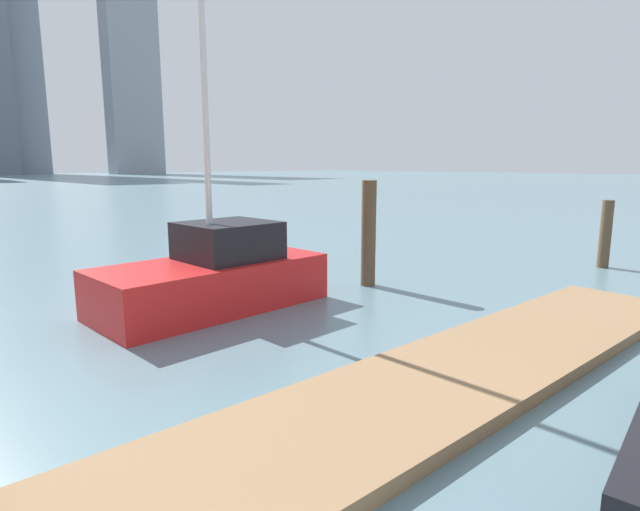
# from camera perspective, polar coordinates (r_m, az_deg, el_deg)

# --- Properties ---
(ground_plane) EXTENTS (300.00, 300.00, 0.00)m
(ground_plane) POSITION_cam_1_polar(r_m,az_deg,el_deg) (15.91, -28.42, -1.00)
(ground_plane) COLOR slate
(floating_dock) EXTENTS (11.27, 2.00, 0.18)m
(floating_dock) POSITION_cam_1_polar(r_m,az_deg,el_deg) (6.98, 15.37, -12.55)
(floating_dock) COLOR #93704C
(floating_dock) RESTS_ON ground_plane
(dock_piling_0) EXTENTS (0.33, 0.33, 2.39)m
(dock_piling_0) POSITION_cam_1_polar(r_m,az_deg,el_deg) (11.60, 5.43, 2.45)
(dock_piling_0) COLOR brown
(dock_piling_0) RESTS_ON ground_plane
(dock_piling_3) EXTENTS (0.29, 0.29, 1.81)m
(dock_piling_3) POSITION_cam_1_polar(r_m,az_deg,el_deg) (15.60, 29.22, 2.10)
(dock_piling_3) COLOR brown
(dock_piling_3) RESTS_ON ground_plane
(moored_boat_3) EXTENTS (4.48, 2.26, 8.60)m
(moored_boat_3) POSITION_cam_1_polar(r_m,az_deg,el_deg) (10.04, -11.63, -1.99)
(moored_boat_3) COLOR red
(moored_boat_3) RESTS_ON ground_plane
(skyline_tower_4) EXTENTS (7.83, 6.53, 88.43)m
(skyline_tower_4) POSITION_cam_1_polar(r_m,az_deg,el_deg) (168.54, -30.49, 23.09)
(skyline_tower_4) COLOR gray
(skyline_tower_4) RESTS_ON ground_plane
(skyline_tower_5) EXTENTS (14.08, 6.69, 60.86)m
(skyline_tower_5) POSITION_cam_1_polar(r_m,az_deg,el_deg) (155.51, -20.34, 19.82)
(skyline_tower_5) COLOR #8C939E
(skyline_tower_5) RESTS_ON ground_plane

